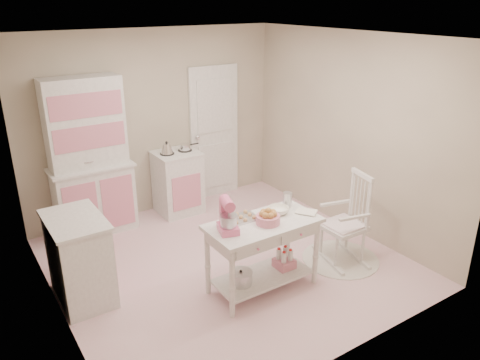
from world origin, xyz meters
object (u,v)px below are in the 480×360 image
stand_mixer (228,216)px  base_cabinet (80,259)px  rocking_chair (344,219)px  bread_basket (268,219)px  hutch (90,158)px  stove (178,182)px  work_table (263,256)px

stand_mixer → base_cabinet: bearing=161.5°
rocking_chair → base_cabinet: bearing=174.3°
base_cabinet → bread_basket: 1.98m
hutch → bread_basket: (1.09, -2.38, -0.19)m
hutch → stove: size_ratio=2.26×
rocking_chair → bread_basket: bearing=-166.8°
base_cabinet → work_table: bearing=-28.4°
rocking_chair → bread_basket: size_ratio=4.40×
stove → work_table: size_ratio=0.77×
hutch → stand_mixer: 2.40m
hutch → rocking_chair: bearing=-47.0°
hutch → bread_basket: size_ratio=8.32×
work_table → bread_basket: size_ratio=4.80×
stove → bread_basket: bearing=-92.6°
stand_mixer → bread_basket: (0.44, -0.07, -0.12)m
work_table → stand_mixer: size_ratio=3.53×
stove → work_table: stove is taller
hutch → rocking_chair: 3.28m
base_cabinet → stand_mixer: (1.25, -0.89, 0.51)m
hutch → rocking_chair: (2.21, -2.37, -0.49)m
stove → rocking_chair: 2.54m
hutch → stand_mixer: hutch is taller
base_cabinet → bread_basket: size_ratio=3.68×
stand_mixer → bread_basket: stand_mixer is taller
hutch → stove: bearing=-2.4°
base_cabinet → rocking_chair: 2.97m
work_table → bread_basket: bearing=-68.2°
work_table → stove: bearing=86.8°
work_table → stand_mixer: (-0.42, 0.02, 0.57)m
base_cabinet → rocking_chair: size_ratio=0.84×
rocking_chair → hutch: bearing=145.9°
base_cabinet → bread_basket: (1.69, -0.96, 0.39)m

